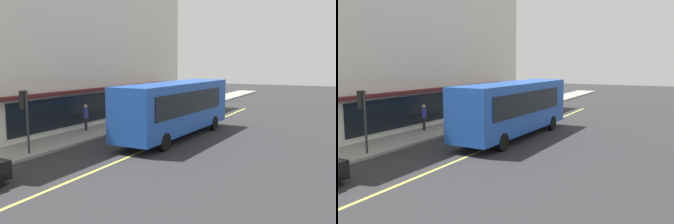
# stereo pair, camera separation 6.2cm
# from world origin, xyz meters

# --- Properties ---
(ground) EXTENTS (120.00, 120.00, 0.00)m
(ground) POSITION_xyz_m (0.00, 0.00, 0.00)
(ground) COLOR #28282B
(sidewalk) EXTENTS (80.00, 2.96, 0.15)m
(sidewalk) POSITION_xyz_m (0.00, 5.54, 0.07)
(sidewalk) COLOR gray
(sidewalk) RESTS_ON ground
(lane_centre_stripe) EXTENTS (36.00, 0.16, 0.01)m
(lane_centre_stripe) POSITION_xyz_m (0.00, 0.00, 0.00)
(lane_centre_stripe) COLOR #D8D14C
(lane_centre_stripe) RESTS_ON ground
(storefront_building) EXTENTS (27.26, 10.79, 12.77)m
(storefront_building) POSITION_xyz_m (2.64, 12.10, 6.38)
(storefront_building) COLOR silver
(storefront_building) RESTS_ON ground
(bus) EXTENTS (11.20, 2.87, 3.50)m
(bus) POSITION_xyz_m (1.55, -0.02, 1.99)
(bus) COLOR #1E4CAD
(bus) RESTS_ON ground
(traffic_light) EXTENTS (0.30, 0.52, 3.20)m
(traffic_light) POSITION_xyz_m (-6.17, 4.76, 2.53)
(traffic_light) COLOR #2D2D33
(traffic_light) RESTS_ON sidewalk
(pedestrian_near_storefront) EXTENTS (0.34, 0.34, 1.77)m
(pedestrian_near_storefront) POSITION_xyz_m (0.15, 6.16, 1.22)
(pedestrian_near_storefront) COLOR black
(pedestrian_near_storefront) RESTS_ON sidewalk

